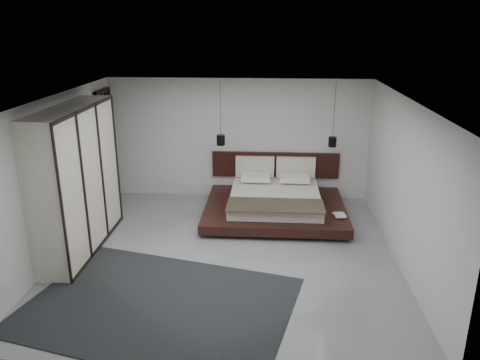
# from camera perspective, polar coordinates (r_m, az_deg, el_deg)

# --- Properties ---
(floor) EXTENTS (6.00, 6.00, 0.00)m
(floor) POSITION_cam_1_polar(r_m,az_deg,el_deg) (8.59, -1.57, -8.94)
(floor) COLOR gray
(floor) RESTS_ON ground
(ceiling) EXTENTS (6.00, 6.00, 0.00)m
(ceiling) POSITION_cam_1_polar(r_m,az_deg,el_deg) (7.71, -1.76, 9.84)
(ceiling) COLOR white
(ceiling) RESTS_ON wall_back
(wall_back) EXTENTS (6.00, 0.00, 6.00)m
(wall_back) POSITION_cam_1_polar(r_m,az_deg,el_deg) (10.91, -0.16, 4.99)
(wall_back) COLOR silver
(wall_back) RESTS_ON floor
(wall_front) EXTENTS (6.00, 0.00, 6.00)m
(wall_front) POSITION_cam_1_polar(r_m,az_deg,el_deg) (5.31, -4.80, -10.50)
(wall_front) COLOR silver
(wall_front) RESTS_ON floor
(wall_left) EXTENTS (0.00, 6.00, 6.00)m
(wall_left) POSITION_cam_1_polar(r_m,az_deg,el_deg) (8.84, -21.40, 0.37)
(wall_left) COLOR silver
(wall_left) RESTS_ON floor
(wall_right) EXTENTS (0.00, 6.00, 6.00)m
(wall_right) POSITION_cam_1_polar(r_m,az_deg,el_deg) (8.32, 19.38, -0.51)
(wall_right) COLOR silver
(wall_right) RESTS_ON floor
(lattice_screen) EXTENTS (0.05, 0.90, 2.60)m
(lattice_screen) POSITION_cam_1_polar(r_m,az_deg,el_deg) (11.02, -15.89, 3.87)
(lattice_screen) COLOR black
(lattice_screen) RESTS_ON floor
(bed) EXTENTS (2.96, 2.47, 1.11)m
(bed) POSITION_cam_1_polar(r_m,az_deg,el_deg) (10.17, 4.28, -2.60)
(bed) COLOR black
(bed) RESTS_ON floor
(book_lower) EXTENTS (0.29, 0.32, 0.02)m
(book_lower) POSITION_cam_1_polar(r_m,az_deg,el_deg) (9.64, 11.55, -4.27)
(book_lower) COLOR #99724C
(book_lower) RESTS_ON bed
(book_upper) EXTENTS (0.23, 0.30, 0.02)m
(book_upper) POSITION_cam_1_polar(r_m,az_deg,el_deg) (9.60, 11.46, -4.22)
(book_upper) COLOR #99724C
(book_upper) RESTS_ON book_lower
(pendant_left) EXTENTS (0.18, 0.18, 1.39)m
(pendant_left) POSITION_cam_1_polar(r_m,az_deg,el_deg) (10.32, -2.36, 4.91)
(pendant_left) COLOR black
(pendant_left) RESTS_ON ceiling
(pendant_right) EXTENTS (0.17, 0.17, 1.38)m
(pendant_right) POSITION_cam_1_polar(r_m,az_deg,el_deg) (10.35, 11.20, 4.61)
(pendant_right) COLOR black
(pendant_right) RESTS_ON ceiling
(wardrobe) EXTENTS (0.63, 2.68, 2.63)m
(wardrobe) POSITION_cam_1_polar(r_m,az_deg,el_deg) (8.83, -19.31, -0.01)
(wardrobe) COLOR beige
(wardrobe) RESTS_ON floor
(rug) EXTENTS (4.37, 3.56, 0.02)m
(rug) POSITION_cam_1_polar(r_m,az_deg,el_deg) (7.27, -9.81, -14.75)
(rug) COLOR black
(rug) RESTS_ON floor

